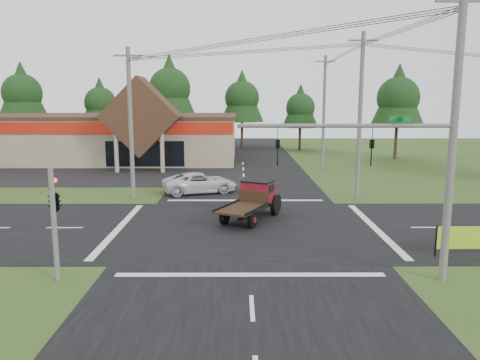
{
  "coord_description": "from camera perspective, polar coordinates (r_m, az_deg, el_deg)",
  "views": [
    {
      "loc": [
        -0.44,
        -24.8,
        6.96
      ],
      "look_at": [
        -0.38,
        2.75,
        2.2
      ],
      "focal_mm": 35.0,
      "sensor_mm": 36.0,
      "label": 1
    }
  ],
  "objects": [
    {
      "name": "ground",
      "position": [
        25.76,
        0.86,
        -5.87
      ],
      "size": [
        120.0,
        120.0,
        0.0
      ],
      "primitive_type": "plane",
      "color": "#334418",
      "rests_on": "ground"
    },
    {
      "name": "utility_pole_ne",
      "position": [
        33.88,
        14.42,
        7.69
      ],
      "size": [
        2.0,
        0.3,
        11.5
      ],
      "color": "#595651",
      "rests_on": "ground"
    },
    {
      "name": "tree_row_c",
      "position": [
        66.51,
        -8.56,
        11.21
      ],
      "size": [
        7.28,
        7.28,
        13.13
      ],
      "color": "#332316",
      "rests_on": "ground"
    },
    {
      "name": "tree_side_ne",
      "position": [
        57.82,
        18.74,
        9.71
      ],
      "size": [
        6.16,
        6.16,
        11.11
      ],
      "color": "#332316",
      "rests_on": "ground"
    },
    {
      "name": "utility_pole_nw",
      "position": [
        33.69,
        -13.2,
        6.87
      ],
      "size": [
        2.0,
        0.3,
        10.5
      ],
      "color": "#595651",
      "rests_on": "ground"
    },
    {
      "name": "traffic_signal_mast",
      "position": [
        18.57,
        19.57,
        1.39
      ],
      "size": [
        8.12,
        0.24,
        7.0
      ],
      "color": "#595651",
      "rests_on": "ground"
    },
    {
      "name": "traffic_signal_corner",
      "position": [
        19.16,
        -21.76,
        -1.23
      ],
      "size": [
        0.53,
        2.48,
        4.4
      ],
      "color": "#595651",
      "rests_on": "ground"
    },
    {
      "name": "utility_pole_nr",
      "position": [
        19.08,
        24.56,
        4.95
      ],
      "size": [
        2.0,
        0.3,
        11.0
      ],
      "color": "#595651",
      "rests_on": "ground"
    },
    {
      "name": "utility_pole_n",
      "position": [
        47.57,
        10.19,
        8.18
      ],
      "size": [
        2.0,
        0.3,
        11.2
      ],
      "color": "#595651",
      "rests_on": "ground"
    },
    {
      "name": "cvs_building",
      "position": [
        56.62,
        -15.84,
        5.2
      ],
      "size": [
        30.4,
        18.2,
        9.19
      ],
      "color": "gray",
      "rests_on": "ground"
    },
    {
      "name": "road_ew",
      "position": [
        25.76,
        0.86,
        -5.85
      ],
      "size": [
        120.0,
        12.0,
        0.02
      ],
      "primitive_type": "cube",
      "color": "black",
      "rests_on": "ground"
    },
    {
      "name": "road_ns",
      "position": [
        25.76,
        0.86,
        -5.85
      ],
      "size": [
        12.0,
        120.0,
        0.02
      ],
      "primitive_type": "cube",
      "color": "black",
      "rests_on": "ground"
    },
    {
      "name": "tree_row_d",
      "position": [
        66.8,
        0.25,
        10.16
      ],
      "size": [
        6.16,
        6.16,
        11.11
      ],
      "color": "#332316",
      "rests_on": "ground"
    },
    {
      "name": "parking_apron",
      "position": [
        46.37,
        -17.14,
        0.75
      ],
      "size": [
        28.0,
        14.0,
        0.02
      ],
      "primitive_type": "cube",
      "color": "black",
      "rests_on": "ground"
    },
    {
      "name": "tree_row_e",
      "position": [
        65.35,
        7.38,
        8.91
      ],
      "size": [
        5.04,
        5.04,
        9.09
      ],
      "color": "#332316",
      "rests_on": "ground"
    },
    {
      "name": "white_pickup",
      "position": [
        35.31,
        -4.93,
        -0.33
      ],
      "size": [
        6.04,
        4.08,
        1.54
      ],
      "primitive_type": "imported",
      "rotation": [
        0.0,
        0.0,
        1.87
      ],
      "color": "silver",
      "rests_on": "ground"
    },
    {
      "name": "tree_row_a",
      "position": [
        71.23,
        -25.04,
        9.77
      ],
      "size": [
        6.72,
        6.72,
        12.12
      ],
      "color": "#332316",
      "rests_on": "ground"
    },
    {
      "name": "antique_flatbed_truck",
      "position": [
        27.17,
        1.25,
        -2.64
      ],
      "size": [
        4.16,
        5.64,
        2.21
      ],
      "primitive_type": null,
      "rotation": [
        0.0,
        0.0,
        -0.46
      ],
      "color": "#520B14",
      "rests_on": "ground"
    },
    {
      "name": "tree_row_b",
      "position": [
        69.6,
        -16.67,
        9.19
      ],
      "size": [
        5.6,
        5.6,
        10.1
      ],
      "color": "#332316",
      "rests_on": "ground"
    }
  ]
}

